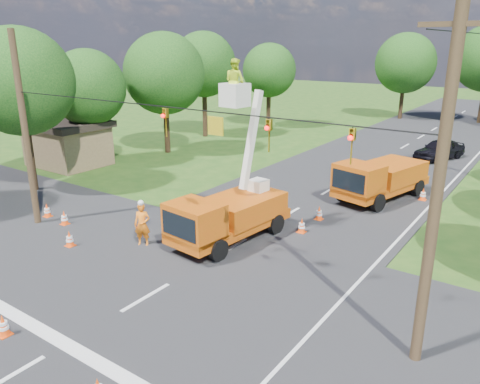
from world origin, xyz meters
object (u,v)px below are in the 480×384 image
Objects in this scene: tree_left_f at (269,71)px; traffic_cone_0 at (3,326)px; bucket_truck at (228,205)px; tree_left_c at (88,88)px; traffic_cone_6 at (47,210)px; traffic_cone_8 at (274,206)px; pole_right_near at (438,184)px; traffic_cone_4 at (70,239)px; traffic_cone_7 at (423,194)px; pole_left at (25,132)px; tree_left_e at (204,65)px; traffic_cone_3 at (319,213)px; ground_worker at (142,225)px; traffic_cone_5 at (64,218)px; distant_car at (439,149)px; tree_left_d at (164,74)px; tree_left_b at (20,82)px; tree_far_a at (405,63)px; traffic_cone_2 at (302,226)px; shed at (68,142)px; second_truck at (380,178)px.

traffic_cone_0 is at bearing -70.27° from tree_left_f.
bucket_truck is 0.97× the size of tree_left_c.
traffic_cone_0 is at bearing -40.33° from traffic_cone_6.
traffic_cone_8 is 13.07m from pole_right_near.
traffic_cone_4 is 18.57m from traffic_cone_7.
pole_left is 23.26m from tree_left_e.
traffic_cone_3 is 23.78m from tree_left_e.
tree_left_e is at bearing 94.36° from ground_worker.
traffic_cone_5 is at bearing -135.45° from traffic_cone_8.
pole_right_near reaches higher than traffic_cone_8.
distant_car is 17.56m from traffic_cone_8.
pole_right_near is 1.08× the size of tree_left_d.
traffic_cone_5 is 9.01m from tree_left_b.
tree_left_c reaches higher than traffic_cone_7.
tree_left_c is 0.85× the size of tree_far_a.
traffic_cone_3 and traffic_cone_5 have the same top height.
traffic_cone_2 is 19.05m from tree_left_c.
traffic_cone_6 is at bearing -41.51° from shed.
traffic_cone_0 is 21.38m from traffic_cone_7.
traffic_cone_8 is (8.98, 7.10, 0.00)m from traffic_cone_6.
traffic_cone_8 is (1.09, 13.81, 0.00)m from traffic_cone_0.
traffic_cone_8 is 0.13× the size of shed.
tree_left_c is at bearing 167.74° from bucket_truck.
pole_right_near is at bearing 3.31° from traffic_cone_4.
second_truck is 9.37× the size of traffic_cone_0.
shed reaches higher than traffic_cone_8.
tree_left_d is at bearing 157.78° from traffic_cone_3.
pole_left is 30.49m from tree_left_f.
tree_left_e is (-13.47, 20.90, 5.53)m from ground_worker.
tree_far_a is (-13.50, 43.00, 1.08)m from pole_right_near.
tree_left_e reaches higher than traffic_cone_4.
ground_worker is at bearing -124.59° from traffic_cone_3.
traffic_cone_8 is 16.90m from tree_left_d.
bucket_truck is 21.68m from distant_car.
tree_left_f is at bearing 75.96° from tree_left_e.
tree_left_b is (-17.90, -21.89, 5.54)m from distant_car.
tree_left_b is at bearing 149.04° from pole_left.
traffic_cone_0 is 1.00× the size of traffic_cone_3.
traffic_cone_4 is 15.39m from tree_left_c.
bucket_truck reaches higher than traffic_cone_0.
tree_left_e reaches higher than traffic_cone_8.
tree_left_b reaches higher than ground_worker.
traffic_cone_0 is 0.08× the size of tree_left_b.
tree_left_e reaches higher than tree_left_c.
bucket_truck is at bearing -79.50° from distant_car.
second_truck reaches higher than traffic_cone_3.
tree_left_b is at bearing -149.97° from traffic_cone_7.
shed is 0.59× the size of tree_left_b.
tree_left_e is at bearing 143.16° from traffic_cone_3.
traffic_cone_2 is at bearing -40.46° from tree_left_e.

